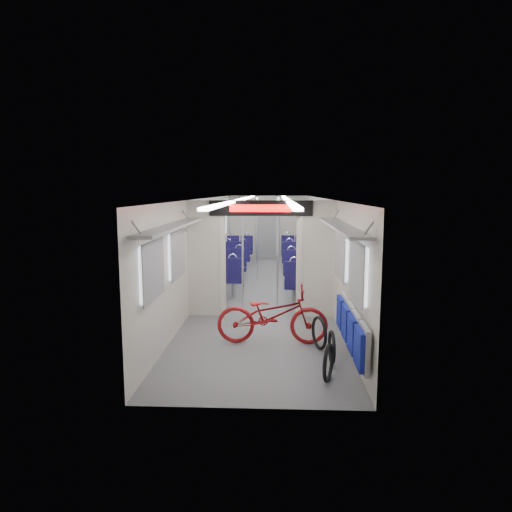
% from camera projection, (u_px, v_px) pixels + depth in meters
% --- Properties ---
extents(carriage, '(12.00, 12.02, 2.31)m').
position_uv_depth(carriage, '(263.00, 233.00, 10.71)').
color(carriage, '#515456').
rests_on(carriage, ground).
extents(bicycle, '(1.81, 0.64, 0.95)m').
position_uv_depth(bicycle, '(272.00, 315.00, 7.43)').
color(bicycle, maroon).
rests_on(bicycle, ground).
extents(flip_bench, '(0.12, 2.15, 0.57)m').
position_uv_depth(flip_bench, '(351.00, 328.00, 6.37)').
color(flip_bench, gray).
rests_on(flip_bench, carriage).
extents(bike_hoop_a, '(0.21, 0.50, 0.51)m').
position_uv_depth(bike_hoop_a, '(328.00, 365.00, 5.96)').
color(bike_hoop_a, black).
rests_on(bike_hoop_a, ground).
extents(bike_hoop_b, '(0.07, 0.50, 0.49)m').
position_uv_depth(bike_hoop_b, '(332.00, 349.00, 6.58)').
color(bike_hoop_b, black).
rests_on(bike_hoop_b, ground).
extents(bike_hoop_c, '(0.22, 0.52, 0.53)m').
position_uv_depth(bike_hoop_c, '(319.00, 334.00, 7.18)').
color(bike_hoop_c, black).
rests_on(bike_hoop_c, ground).
extents(seat_bay_near_left, '(0.88, 1.91, 1.05)m').
position_uv_depth(seat_bay_near_left, '(227.00, 269.00, 11.48)').
color(seat_bay_near_left, '#130E3F').
rests_on(seat_bay_near_left, ground).
extents(seat_bay_near_right, '(0.89, 2.00, 1.08)m').
position_uv_depth(seat_bay_near_right, '(303.00, 273.00, 10.85)').
color(seat_bay_near_right, '#130E3F').
rests_on(seat_bay_near_right, ground).
extents(seat_bay_far_left, '(0.89, 1.96, 1.06)m').
position_uv_depth(seat_bay_far_left, '(238.00, 252.00, 14.73)').
color(seat_bay_far_left, '#130E3F').
rests_on(seat_bay_far_left, ground).
extents(seat_bay_far_right, '(0.91, 2.07, 1.10)m').
position_uv_depth(seat_bay_far_right, '(296.00, 252.00, 14.46)').
color(seat_bay_far_right, '#130E3F').
rests_on(seat_bay_far_right, ground).
extents(stanchion_near_left, '(0.04, 0.04, 2.30)m').
position_uv_depth(stanchion_near_left, '(243.00, 255.00, 9.58)').
color(stanchion_near_left, silver).
rests_on(stanchion_near_left, ground).
extents(stanchion_near_right, '(0.04, 0.04, 2.30)m').
position_uv_depth(stanchion_near_right, '(277.00, 256.00, 9.45)').
color(stanchion_near_right, silver).
rests_on(stanchion_near_right, ground).
extents(stanchion_far_left, '(0.04, 0.04, 2.30)m').
position_uv_depth(stanchion_far_left, '(257.00, 240.00, 12.52)').
color(stanchion_far_left, silver).
rests_on(stanchion_far_left, ground).
extents(stanchion_far_right, '(0.04, 0.04, 2.30)m').
position_uv_depth(stanchion_far_right, '(278.00, 239.00, 12.73)').
color(stanchion_far_right, silver).
rests_on(stanchion_far_right, ground).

